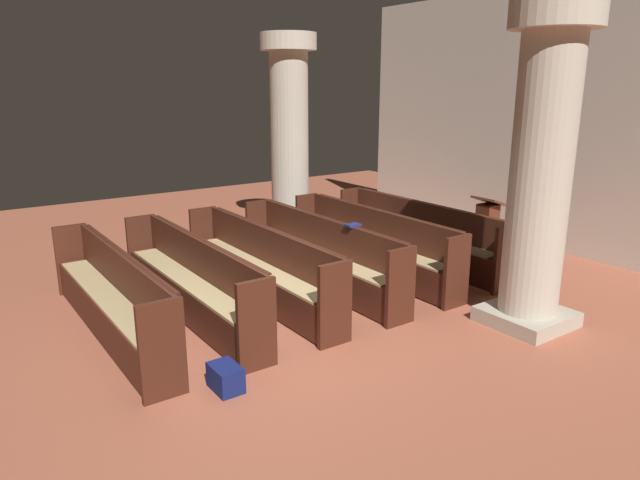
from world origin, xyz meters
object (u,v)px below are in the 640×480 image
object	(u,v)px
pew_row_5	(110,293)
lectern	(486,234)
pillar_far_side	(289,135)
kneeler_box_navy	(226,378)
hymn_book	(353,225)
pew_row_1	(371,241)
pew_row_3	(259,263)
pew_row_2	(319,251)
pillar_aisle_side	(541,167)
pew_row_0	(417,232)
pew_row_4	(190,277)

from	to	relation	value
pew_row_5	lectern	size ratio (longest dim) A/B	3.28
pillar_far_side	kneeler_box_navy	xyz separation A→B (m)	(4.49, -3.59, -1.81)
hymn_book	pillar_far_side	bearing A→B (deg)	162.99
pew_row_1	pew_row_3	size ratio (longest dim) A/B	1.00
pew_row_2	pillar_aisle_side	world-z (taller)	pillar_aisle_side
pew_row_2	lectern	world-z (taller)	lectern
pew_row_3	kneeler_box_navy	distance (m)	2.45
lectern	pew_row_3	bearing A→B (deg)	-98.25
pew_row_1	kneeler_box_navy	world-z (taller)	pew_row_1
pew_row_3	hymn_book	world-z (taller)	hymn_book
pew_row_1	hymn_book	world-z (taller)	hymn_book
pew_row_5	hymn_book	size ratio (longest dim) A/B	17.43
hymn_book	pew_row_5	bearing A→B (deg)	-99.83
pew_row_5	pillar_far_side	distance (m)	5.05
pillar_aisle_side	hymn_book	size ratio (longest dim) A/B	18.30
pillar_aisle_side	lectern	xyz separation A→B (m)	(-2.04, 1.71, -1.49)
pillar_far_side	lectern	xyz separation A→B (m)	(3.15, 1.86, -1.49)
pew_row_1	pew_row_5	world-z (taller)	same
pew_row_5	pillar_aisle_side	bearing A→B (deg)	58.39
pew_row_0	lectern	xyz separation A→B (m)	(0.58, 1.02, -0.06)
pillar_far_side	kneeler_box_navy	world-z (taller)	pillar_far_side
pew_row_4	lectern	bearing A→B (deg)	83.38
pew_row_0	hymn_book	size ratio (longest dim) A/B	17.43
pew_row_1	lectern	world-z (taller)	lectern
pew_row_2	pillar_far_side	size ratio (longest dim) A/B	0.95
pew_row_2	pew_row_1	bearing A→B (deg)	90.00
pew_row_0	pew_row_1	bearing A→B (deg)	-90.00
pillar_far_side	lectern	bearing A→B (deg)	30.57
pew_row_0	pillar_aisle_side	bearing A→B (deg)	-14.81
pew_row_4	lectern	xyz separation A→B (m)	(0.58, 4.98, -0.06)
pew_row_3	pew_row_1	bearing A→B (deg)	90.00
pew_row_3	pillar_far_side	bearing A→B (deg)	140.35
pillar_aisle_side	kneeler_box_navy	bearing A→B (deg)	-100.50
pew_row_4	kneeler_box_navy	world-z (taller)	pew_row_4
pew_row_5	hymn_book	bearing A→B (deg)	80.17
pew_row_3	pew_row_2	bearing A→B (deg)	90.00
pew_row_3	hymn_book	size ratio (longest dim) A/B	17.43
pew_row_5	pew_row_0	bearing A→B (deg)	90.00
pew_row_5	pillar_aisle_side	distance (m)	5.19
pew_row_4	lectern	size ratio (longest dim) A/B	3.28
pew_row_5	pew_row_1	bearing A→B (deg)	90.00
pew_row_4	pillar_aisle_side	world-z (taller)	pillar_aisle_side
pew_row_4	lectern	distance (m)	5.01
pew_row_1	pew_row_4	distance (m)	2.97
pew_row_3	lectern	distance (m)	4.03
pew_row_0	hymn_book	distance (m)	1.93
lectern	hymn_book	distance (m)	2.86
pew_row_3	pew_row_4	size ratio (longest dim) A/B	1.00
pew_row_2	kneeler_box_navy	distance (m)	3.14
pew_row_2	pew_row_4	size ratio (longest dim) A/B	1.00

